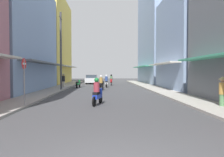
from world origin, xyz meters
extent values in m
plane|color=#424244|center=(0.00, 15.10, 0.00)|extent=(84.06, 84.06, 0.00)
cube|color=#9E9991|center=(-5.46, 15.10, 0.06)|extent=(2.16, 46.21, 0.12)
cube|color=#ADA89E|center=(5.46, 15.10, 0.06)|extent=(2.16, 46.21, 0.12)
cube|color=#8CA5CC|center=(-9.54, 17.28, 5.54)|extent=(6.00, 12.96, 11.07)
cube|color=slate|center=(-6.04, 17.28, 2.80)|extent=(1.10, 11.67, 0.12)
cube|color=#EFD159|center=(-9.54, 30.17, 6.85)|extent=(6.00, 12.07, 13.70)
cube|color=silver|center=(-6.04, 30.17, 2.80)|extent=(1.10, 10.86, 0.12)
cube|color=#8CA5CC|center=(9.54, 18.27, 5.12)|extent=(6.00, 9.36, 10.25)
cube|color=silver|center=(6.04, 18.27, 2.80)|extent=(1.10, 8.42, 0.12)
cube|color=#8CA5CC|center=(9.54, 30.53, 8.96)|extent=(6.00, 13.51, 17.93)
cube|color=#4CB28C|center=(6.04, 30.53, 2.80)|extent=(1.10, 12.16, 0.12)
cylinder|color=black|center=(-3.28, 21.72, 0.28)|extent=(0.16, 0.57, 0.56)
cylinder|color=black|center=(-3.45, 20.48, 0.28)|extent=(0.16, 0.57, 0.56)
cube|color=#197233|center=(-3.37, 21.05, 0.50)|extent=(0.42, 1.03, 0.24)
cube|color=black|center=(-3.40, 20.85, 0.70)|extent=(0.35, 0.59, 0.14)
cylinder|color=#197233|center=(-3.30, 21.60, 0.70)|extent=(0.28, 0.28, 0.45)
cylinder|color=black|center=(-3.30, 21.60, 0.95)|extent=(0.55, 0.11, 0.03)
cylinder|color=black|center=(0.00, 22.47, 0.28)|extent=(0.11, 0.56, 0.56)
cylinder|color=black|center=(0.06, 21.23, 0.28)|extent=(0.11, 0.56, 0.56)
cube|color=silver|center=(0.03, 21.80, 0.50)|extent=(0.33, 1.01, 0.24)
cube|color=black|center=(0.04, 21.60, 0.70)|extent=(0.31, 0.57, 0.14)
cylinder|color=silver|center=(0.01, 22.35, 0.70)|extent=(0.28, 0.28, 0.45)
cylinder|color=black|center=(0.01, 22.35, 0.95)|extent=(0.55, 0.05, 0.03)
cylinder|color=#334C8C|center=(0.04, 21.65, 1.05)|extent=(0.34, 0.34, 0.55)
sphere|color=silver|center=(0.04, 21.65, 1.45)|extent=(0.26, 0.26, 0.26)
cylinder|color=black|center=(-0.45, 8.81, 0.28)|extent=(0.22, 0.56, 0.56)
cylinder|color=black|center=(-0.77, 7.60, 0.28)|extent=(0.22, 0.56, 0.56)
cube|color=#1E38B7|center=(-0.62, 8.16, 0.50)|extent=(0.53, 1.04, 0.24)
cube|color=black|center=(-0.68, 7.96, 0.70)|extent=(0.42, 0.61, 0.14)
cylinder|color=#1E38B7|center=(-0.48, 8.69, 0.70)|extent=(0.28, 0.28, 0.45)
cylinder|color=black|center=(-0.48, 8.69, 0.95)|extent=(0.54, 0.17, 0.03)
cylinder|color=#99333F|center=(-0.66, 8.01, 1.05)|extent=(0.34, 0.34, 0.55)
sphere|color=#197233|center=(-0.66, 8.01, 1.45)|extent=(0.26, 0.26, 0.26)
cylinder|color=black|center=(0.75, 24.97, 0.28)|extent=(0.11, 0.56, 0.56)
cylinder|color=black|center=(0.81, 26.22, 0.28)|extent=(0.11, 0.56, 0.56)
cube|color=red|center=(0.78, 25.64, 0.50)|extent=(0.33, 1.01, 0.24)
cube|color=black|center=(0.79, 25.84, 0.70)|extent=(0.31, 0.57, 0.14)
cylinder|color=red|center=(0.76, 25.10, 0.70)|extent=(0.28, 0.28, 0.45)
cylinder|color=black|center=(0.76, 25.10, 0.95)|extent=(0.55, 0.06, 0.03)
cylinder|color=#598C59|center=(0.79, 25.79, 1.05)|extent=(0.34, 0.34, 0.55)
sphere|color=black|center=(0.79, 25.79, 1.45)|extent=(0.26, 0.26, 0.26)
cylinder|color=black|center=(-0.40, 18.13, 0.28)|extent=(0.19, 0.56, 0.56)
cylinder|color=black|center=(-0.64, 16.90, 0.28)|extent=(0.19, 0.56, 0.56)
cube|color=black|center=(-0.53, 17.47, 0.50)|extent=(0.47, 1.04, 0.24)
cube|color=black|center=(-0.57, 17.27, 0.70)|extent=(0.38, 0.60, 0.14)
cylinder|color=black|center=(-0.42, 18.01, 0.70)|extent=(0.28, 0.28, 0.45)
cylinder|color=black|center=(-0.42, 18.01, 0.95)|extent=(0.55, 0.14, 0.03)
cylinder|color=#BF8C3F|center=(-0.56, 17.32, 1.05)|extent=(0.34, 0.34, 0.55)
sphere|color=silver|center=(-0.56, 17.32, 1.45)|extent=(0.26, 0.26, 0.26)
cube|color=silver|center=(-2.24, 29.71, 0.60)|extent=(1.96, 4.18, 0.70)
cube|color=#333D47|center=(-2.25, 29.56, 1.15)|extent=(1.70, 2.18, 0.60)
cylinder|color=black|center=(-2.93, 31.00, 0.32)|extent=(0.21, 0.65, 0.64)
cylinder|color=black|center=(-1.43, 30.92, 0.32)|extent=(0.21, 0.65, 0.64)
cylinder|color=black|center=(-3.05, 28.50, 0.32)|extent=(0.21, 0.65, 0.64)
cylinder|color=black|center=(-1.55, 28.43, 0.32)|extent=(0.21, 0.65, 0.64)
cylinder|color=beige|center=(-5.07, 20.88, 0.39)|extent=(0.28, 0.28, 0.78)
cylinder|color=#262628|center=(-5.07, 20.88, 1.11)|extent=(0.34, 0.34, 0.66)
sphere|color=tan|center=(-5.07, 20.88, 1.58)|extent=(0.22, 0.22, 0.22)
cone|color=#D1B77A|center=(-5.07, 20.88, 1.68)|extent=(0.44, 0.44, 0.16)
cylinder|color=#598C59|center=(5.97, 6.86, 0.37)|extent=(0.28, 0.28, 0.73)
cylinder|color=#BF8C3F|center=(5.97, 6.86, 1.04)|extent=(0.34, 0.34, 0.62)
sphere|color=tan|center=(5.97, 6.86, 1.49)|extent=(0.22, 0.22, 0.22)
cone|color=#D1B77A|center=(5.97, 6.86, 1.59)|extent=(0.44, 0.44, 0.16)
cylinder|color=#4C4C4F|center=(-4.63, 17.41, 3.98)|extent=(0.20, 0.20, 7.97)
cylinder|color=#3F382D|center=(-4.63, 17.41, 7.37)|extent=(0.08, 1.20, 0.08)
cylinder|color=gray|center=(-4.53, 7.55, 1.30)|extent=(0.07, 0.07, 2.60)
cylinder|color=red|center=(-4.53, 7.55, 2.35)|extent=(0.02, 0.60, 0.60)
cube|color=white|center=(-4.53, 7.55, 2.35)|extent=(0.03, 0.40, 0.10)
camera|label=1|loc=(-0.22, -3.58, 1.91)|focal=32.72mm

